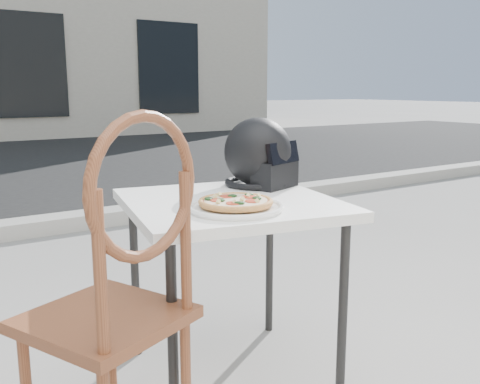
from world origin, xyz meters
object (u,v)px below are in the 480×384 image
pizza (236,202)px  cafe_table_main (230,216)px  helmet (260,156)px  cafe_chair_main (122,280)px  plate (236,208)px

pizza → cafe_table_main: bearing=63.8°
helmet → cafe_chair_main: bearing=-168.9°
cafe_table_main → cafe_chair_main: bearing=-151.6°
plate → cafe_chair_main: cafe_chair_main is taller
cafe_table_main → plate: plate is taller
cafe_table_main → pizza: bearing=-116.2°
plate → helmet: bearing=45.2°
helmet → cafe_chair_main: size_ratio=0.34×
pizza → cafe_chair_main: 0.49m
plate → cafe_chair_main: bearing=-164.9°
plate → pizza: size_ratio=1.50×
pizza → helmet: (0.34, 0.34, 0.10)m
plate → cafe_table_main: bearing=63.9°
plate → cafe_chair_main: 0.49m
helmet → cafe_chair_main: (-0.79, -0.46, -0.25)m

